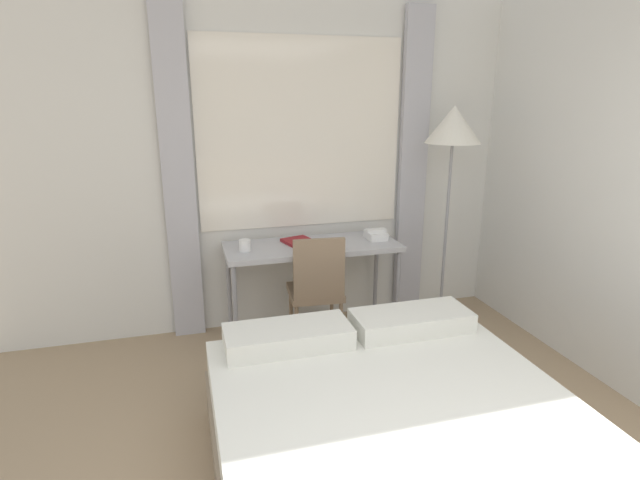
# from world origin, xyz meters

# --- Properties ---
(wall_back_with_window) EXTENTS (4.69, 0.13, 2.70)m
(wall_back_with_window) POSITION_xyz_m (0.02, 3.36, 1.36)
(wall_back_with_window) COLOR silver
(wall_back_with_window) RESTS_ON ground_plane
(desk) EXTENTS (1.37, 0.54, 0.77)m
(desk) POSITION_xyz_m (0.11, 3.01, 0.71)
(desk) COLOR #B2B2B7
(desk) RESTS_ON ground_plane
(desk_chair) EXTENTS (0.43, 0.43, 0.91)m
(desk_chair) POSITION_xyz_m (0.08, 2.78, 0.51)
(desk_chair) COLOR #8C7259
(desk_chair) RESTS_ON ground_plane
(bed) EXTENTS (1.73, 2.01, 0.62)m
(bed) POSITION_xyz_m (0.06, 1.15, 0.26)
(bed) COLOR gray
(bed) RESTS_ON ground_plane
(standing_lamp) EXTENTS (0.44, 0.44, 1.83)m
(standing_lamp) POSITION_xyz_m (1.23, 2.91, 1.60)
(standing_lamp) COLOR #4C4C51
(standing_lamp) RESTS_ON ground_plane
(telephone) EXTENTS (0.17, 0.18, 0.08)m
(telephone) POSITION_xyz_m (0.65, 3.01, 0.81)
(telephone) COLOR white
(telephone) RESTS_ON desk
(book) EXTENTS (0.27, 0.27, 0.02)m
(book) POSITION_xyz_m (0.01, 3.08, 0.79)
(book) COLOR maroon
(book) RESTS_ON desk
(mug) EXTENTS (0.09, 0.09, 0.09)m
(mug) POSITION_xyz_m (-0.43, 2.97, 0.82)
(mug) COLOR white
(mug) RESTS_ON desk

